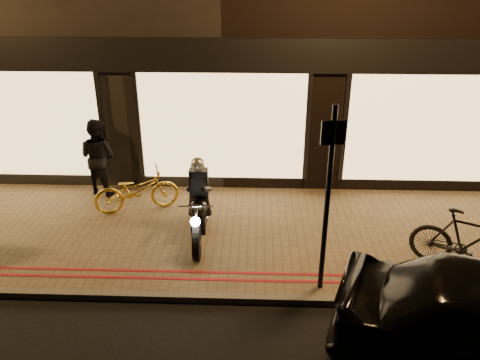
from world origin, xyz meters
name	(u,v)px	position (x,y,z in m)	size (l,w,h in m)	color
ground	(206,303)	(0.00, 0.00, 0.00)	(90.00, 90.00, 0.00)	black
sidewalk	(217,234)	(0.00, 2.00, 0.06)	(50.00, 4.00, 0.12)	brown
kerb_stone	(206,298)	(0.00, 0.05, 0.06)	(50.00, 0.14, 0.12)	#59544C
red_kerb_lines	(209,276)	(0.00, 0.55, 0.12)	(50.00, 0.26, 0.01)	maroon
motorcycle	(199,209)	(-0.29, 1.76, 0.73)	(0.60, 1.94, 1.59)	black
sign_post	(328,193)	(1.80, 0.33, 1.80)	(0.35, 0.09, 3.00)	black
bicycle_gold	(137,190)	(-1.72, 2.82, 0.58)	(0.61, 1.74, 0.91)	gold
bicycle_dark	(468,243)	(4.26, 0.86, 0.67)	(0.52, 1.84, 1.11)	black
person_dark	(98,157)	(-2.75, 3.66, 0.98)	(0.84, 0.65, 1.72)	black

